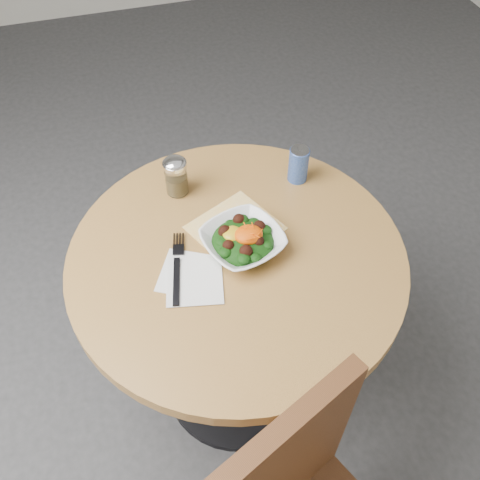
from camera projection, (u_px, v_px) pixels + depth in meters
The scene contains 8 objects.
ground at pixel (238, 381), 1.98m from camera, with size 6.00×6.00×0.00m, color #303033.
table at pixel (237, 296), 1.56m from camera, with size 0.90×0.90×0.75m.
cloth_napkin at pixel (235, 228), 1.47m from camera, with size 0.22×0.20×0.00m, color orange.
paper_napkins at pixel (192, 278), 1.36m from camera, with size 0.19×0.21×0.00m.
salad_bowl at pixel (243, 241), 1.40m from camera, with size 0.26×0.26×0.08m.
fork at pixel (177, 265), 1.38m from camera, with size 0.08×0.23×0.00m.
spice_shaker at pixel (176, 176), 1.52m from camera, with size 0.07×0.07×0.12m.
beverage_can at pixel (298, 164), 1.56m from camera, with size 0.06×0.06×0.11m.
Camera 1 is at (-0.24, -0.86, 1.84)m, focal length 40.00 mm.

